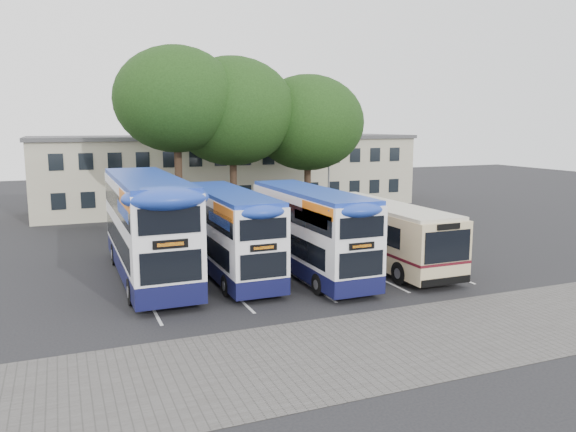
# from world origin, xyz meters

# --- Properties ---
(ground) EXTENTS (120.00, 120.00, 0.00)m
(ground) POSITION_xyz_m (0.00, 0.00, 0.00)
(ground) COLOR black
(ground) RESTS_ON ground
(paving_strip) EXTENTS (40.00, 6.00, 0.01)m
(paving_strip) POSITION_xyz_m (-2.00, -5.00, 0.01)
(paving_strip) COLOR #595654
(paving_strip) RESTS_ON ground
(bay_lines) EXTENTS (14.12, 11.00, 0.01)m
(bay_lines) POSITION_xyz_m (-3.75, 5.00, 0.01)
(bay_lines) COLOR silver
(bay_lines) RESTS_ON ground
(depot_building) EXTENTS (32.40, 8.40, 6.20)m
(depot_building) POSITION_xyz_m (0.00, 26.99, 3.15)
(depot_building) COLOR #B5AC92
(depot_building) RESTS_ON ground
(lamp_post) EXTENTS (0.25, 1.05, 9.06)m
(lamp_post) POSITION_xyz_m (6.00, 19.97, 5.08)
(lamp_post) COLOR gray
(lamp_post) RESTS_ON ground
(tree_left) EXTENTS (8.08, 8.08, 12.16)m
(tree_left) POSITION_xyz_m (-6.51, 17.15, 8.71)
(tree_left) COLOR black
(tree_left) RESTS_ON ground
(tree_mid) EXTENTS (8.80, 8.80, 11.76)m
(tree_mid) POSITION_xyz_m (-2.46, 18.06, 8.01)
(tree_mid) COLOR black
(tree_mid) RESTS_ON ground
(tree_right) EXTENTS (8.23, 8.23, 10.75)m
(tree_right) POSITION_xyz_m (3.34, 18.18, 7.24)
(tree_right) COLOR black
(tree_right) RESTS_ON ground
(bus_dd_left) EXTENTS (2.78, 11.48, 4.79)m
(bus_dd_left) POSITION_xyz_m (-10.19, 6.14, 2.64)
(bus_dd_left) COLOR #10123C
(bus_dd_left) RESTS_ON ground
(bus_dd_mid) EXTENTS (2.36, 9.72, 4.05)m
(bus_dd_mid) POSITION_xyz_m (-6.57, 5.23, 2.23)
(bus_dd_mid) COLOR #10123C
(bus_dd_mid) RESTS_ON ground
(bus_dd_right) EXTENTS (2.38, 9.84, 4.10)m
(bus_dd_right) POSITION_xyz_m (-2.92, 3.97, 2.26)
(bus_dd_right) COLOR #10123C
(bus_dd_right) RESTS_ON ground
(bus_single) EXTENTS (2.69, 10.56, 3.15)m
(bus_single) POSITION_xyz_m (1.27, 4.42, 1.79)
(bus_single) COLOR #D3BC8C
(bus_single) RESTS_ON ground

